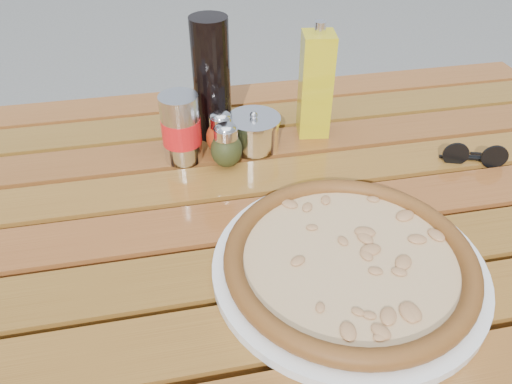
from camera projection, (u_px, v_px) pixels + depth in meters
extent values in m
cube|color=#3C210D|center=(453.00, 207.00, 1.40)|extent=(0.06, 0.06, 0.70)
cube|color=#381C0C|center=(259.00, 240.00, 0.78)|extent=(1.36, 0.86, 0.04)
cube|color=#5B3410|center=(292.00, 331.00, 0.61)|extent=(1.40, 0.09, 0.03)
cube|color=#57330F|center=(274.00, 271.00, 0.68)|extent=(1.40, 0.09, 0.03)
cube|color=#5E2C10|center=(259.00, 223.00, 0.76)|extent=(1.40, 0.09, 0.03)
cube|color=#5D3510|center=(246.00, 184.00, 0.84)|extent=(1.40, 0.09, 0.03)
cube|color=#582B0F|center=(236.00, 152.00, 0.92)|extent=(1.40, 0.09, 0.03)
cube|color=#56340F|center=(228.00, 125.00, 1.00)|extent=(1.40, 0.09, 0.03)
cube|color=#5E2E10|center=(221.00, 102.00, 1.08)|extent=(1.40, 0.09, 0.03)
cylinder|color=white|center=(348.00, 267.00, 0.66)|extent=(0.38, 0.38, 0.01)
cylinder|color=beige|center=(349.00, 261.00, 0.65)|extent=(0.36, 0.36, 0.01)
torus|color=black|center=(350.00, 258.00, 0.65)|extent=(0.38, 0.38, 0.03)
ellipsoid|color=#B73A15|center=(222.00, 137.00, 0.88)|extent=(0.06, 0.06, 0.06)
cylinder|color=silver|center=(221.00, 121.00, 0.86)|extent=(0.04, 0.04, 0.02)
ellipsoid|color=silver|center=(220.00, 116.00, 0.85)|extent=(0.04, 0.04, 0.02)
ellipsoid|color=#353B17|center=(226.00, 150.00, 0.84)|extent=(0.06, 0.06, 0.06)
cylinder|color=silver|center=(226.00, 133.00, 0.82)|extent=(0.04, 0.04, 0.02)
ellipsoid|color=silver|center=(225.00, 128.00, 0.82)|extent=(0.04, 0.04, 0.02)
cylinder|color=black|center=(212.00, 80.00, 0.88)|extent=(0.09, 0.09, 0.22)
cylinder|color=silver|center=(181.00, 128.00, 0.84)|extent=(0.09, 0.09, 0.12)
cylinder|color=red|center=(181.00, 131.00, 0.85)|extent=(0.09, 0.09, 0.04)
cube|color=gold|center=(315.00, 86.00, 0.89)|extent=(0.06, 0.06, 0.19)
cylinder|color=white|center=(320.00, 27.00, 0.83)|extent=(0.02, 0.02, 0.02)
cylinder|color=white|center=(254.00, 133.00, 0.89)|extent=(0.09, 0.09, 0.05)
cylinder|color=white|center=(254.00, 119.00, 0.87)|extent=(0.10, 0.10, 0.01)
sphere|color=silver|center=(254.00, 115.00, 0.87)|extent=(0.01, 0.01, 0.01)
cylinder|color=black|center=(456.00, 154.00, 0.85)|extent=(0.04, 0.02, 0.04)
cylinder|color=black|center=(495.00, 157.00, 0.85)|extent=(0.04, 0.02, 0.04)
cube|color=black|center=(476.00, 154.00, 0.85)|extent=(0.02, 0.01, 0.00)
cube|color=black|center=(466.00, 158.00, 0.87)|extent=(0.09, 0.03, 0.00)
cube|color=black|center=(477.00, 157.00, 0.87)|extent=(0.09, 0.03, 0.00)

